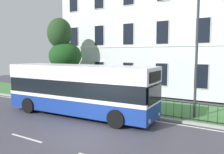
% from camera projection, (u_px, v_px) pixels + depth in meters
% --- Properties ---
extents(ground_plane, '(60.00, 56.00, 0.18)m').
position_uv_depth(ground_plane, '(98.00, 129.00, 11.46)').
color(ground_plane, '#41404A').
extents(georgian_townhouse, '(19.11, 10.96, 13.68)m').
position_uv_depth(georgian_townhouse, '(165.00, 22.00, 23.92)').
color(georgian_townhouse, silver).
rests_on(georgian_townhouse, ground_plane).
extents(iron_verge_railing, '(14.94, 0.04, 0.97)m').
position_uv_depth(iron_verge_railing, '(109.00, 101.00, 15.14)').
color(iron_verge_railing, black).
rests_on(iron_verge_railing, ground_plane).
extents(evergreen_tree, '(3.24, 3.56, 6.80)m').
position_uv_depth(evergreen_tree, '(62.00, 61.00, 20.90)').
color(evergreen_tree, '#423328').
rests_on(evergreen_tree, ground_plane).
extents(single_decker_bus, '(9.60, 2.87, 3.04)m').
position_uv_depth(single_decker_bus, '(79.00, 89.00, 13.86)').
color(single_decker_bus, navy).
rests_on(single_decker_bus, ground_plane).
extents(street_lamp_post, '(0.36, 0.24, 7.56)m').
position_uv_depth(street_lamp_post, '(197.00, 41.00, 12.66)').
color(street_lamp_post, '#333338').
rests_on(street_lamp_post, ground_plane).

